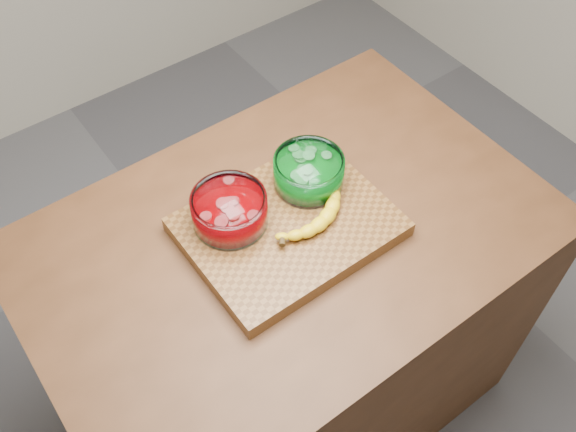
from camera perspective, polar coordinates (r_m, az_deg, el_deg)
ground at (r=2.25m, az=-0.00°, el=-15.36°), size 3.50×3.50×0.00m
counter at (r=1.84m, az=-0.00°, el=-9.88°), size 1.20×0.80×0.90m
cutting_board at (r=1.45m, az=-0.00°, el=-0.98°), size 0.45×0.35×0.04m
bowl_red at (r=1.41m, az=-5.21°, el=0.50°), size 0.17×0.17×0.08m
bowl_green at (r=1.48m, az=1.85°, el=3.92°), size 0.16×0.16×0.08m
banana at (r=1.43m, az=1.84°, el=0.64°), size 0.24×0.16×0.04m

